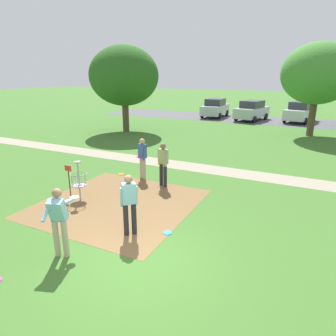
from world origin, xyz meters
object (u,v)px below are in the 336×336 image
at_px(player_waiting_right, 142,156).
at_px(tree_mid_center, 124,76).
at_px(parked_car_center_right, 300,112).
at_px(parked_car_leftmost, 215,108).
at_px(player_throwing, 129,201).
at_px(tree_near_left, 318,74).
at_px(disc_golf_basket, 78,179).
at_px(player_waiting_left, 163,162).
at_px(frisbee_mid_grass, 167,233).
at_px(frisbee_near_basket, 121,174).
at_px(parked_car_center_left, 252,110).
at_px(player_foreground_watching, 59,218).

height_order(player_waiting_right, tree_mid_center, tree_mid_center).
height_order(player_waiting_right, parked_car_center_right, parked_car_center_right).
distance_m(parked_car_leftmost, parked_car_center_right, 7.99).
bearing_deg(player_throwing, tree_near_left, 77.72).
distance_m(disc_golf_basket, player_waiting_left, 3.21).
bearing_deg(tree_near_left, tree_mid_center, -160.85).
distance_m(player_throwing, frisbee_mid_grass, 1.39).
relative_size(player_waiting_right, parked_car_center_right, 0.38).
height_order(player_throwing, parked_car_center_right, parked_car_center_right).
bearing_deg(frisbee_near_basket, tree_near_left, 62.15).
xyz_separation_m(player_throwing, frisbee_mid_grass, (0.89, 0.49, -0.96)).
xyz_separation_m(frisbee_mid_grass, tree_near_left, (2.91, 16.96, 4.21)).
relative_size(parked_car_leftmost, parked_car_center_left, 0.93).
relative_size(player_throwing, parked_car_leftmost, 0.41).
distance_m(player_throwing, tree_near_left, 18.15).
bearing_deg(frisbee_mid_grass, parked_car_center_left, 96.01).
distance_m(player_waiting_right, tree_mid_center, 11.64).
bearing_deg(frisbee_mid_grass, parked_car_leftmost, 104.88).
bearing_deg(frisbee_mid_grass, player_foreground_watching, -130.89).
height_order(player_waiting_left, player_waiting_right, same).
height_order(player_waiting_left, parked_car_leftmost, parked_car_leftmost).
bearing_deg(player_foreground_watching, tree_mid_center, 118.68).
height_order(player_foreground_watching, parked_car_center_right, parked_car_center_right).
height_order(player_foreground_watching, player_throwing, same).
xyz_separation_m(disc_golf_basket, player_waiting_right, (0.85, 2.90, 0.21)).
bearing_deg(parked_car_leftmost, tree_near_left, -35.03).
bearing_deg(parked_car_center_right, parked_car_center_left, -168.17).
xyz_separation_m(player_waiting_right, parked_car_center_left, (0.58, 19.01, -0.05)).
xyz_separation_m(parked_car_leftmost, parked_car_center_left, (3.82, -0.70, 0.00)).
distance_m(frisbee_mid_grass, tree_near_left, 17.71).
xyz_separation_m(player_throwing, parked_car_center_right, (2.67, 24.01, -0.05)).
bearing_deg(player_throwing, player_waiting_right, 116.71).
bearing_deg(parked_car_center_right, tree_mid_center, -136.53).
distance_m(frisbee_near_basket, frisbee_mid_grass, 5.51).
xyz_separation_m(frisbee_near_basket, frisbee_mid_grass, (4.10, -3.68, 0.00)).
xyz_separation_m(player_foreground_watching, frisbee_mid_grass, (1.79, 2.07, -0.98)).
bearing_deg(player_throwing, player_foreground_watching, -119.88).
relative_size(tree_near_left, tree_mid_center, 1.01).
distance_m(player_foreground_watching, frisbee_near_basket, 6.27).
relative_size(disc_golf_basket, parked_car_center_right, 0.31).
xyz_separation_m(player_foreground_watching, player_waiting_left, (0.00, 5.29, -0.02)).
height_order(player_throwing, parked_car_center_left, parked_car_center_left).
bearing_deg(tree_mid_center, parked_car_leftmost, 71.64).
height_order(tree_mid_center, parked_car_center_left, tree_mid_center).
bearing_deg(player_foreground_watching, player_waiting_right, 101.58).
distance_m(player_waiting_left, frisbee_near_basket, 2.54).
relative_size(player_waiting_left, parked_car_center_right, 0.38).
xyz_separation_m(player_waiting_left, parked_car_center_right, (3.58, 20.30, -0.05)).
bearing_deg(player_foreground_watching, frisbee_mid_grass, 49.11).
bearing_deg(parked_car_leftmost, parked_car_center_right, 1.23).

